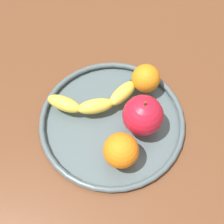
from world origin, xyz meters
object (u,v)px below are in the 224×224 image
object	(u,v)px
apple	(143,115)
orange_back_left	(121,150)
banana	(96,100)
orange_back_right	(146,78)
fruit_bowl	(112,121)

from	to	relation	value
apple	orange_back_left	xyz separation A→B (cm)	(-7.64, -3.75, -0.69)
banana	orange_back_right	world-z (taller)	orange_back_right
fruit_bowl	orange_back_left	distance (cm)	9.87
orange_back_right	orange_back_left	bearing A→B (deg)	-140.72
banana	apple	distance (cm)	11.20
orange_back_right	orange_back_left	size ratio (longest dim) A/B	0.90
banana	apple	world-z (taller)	apple
apple	orange_back_left	bearing A→B (deg)	-153.88
fruit_bowl	apple	size ratio (longest dim) A/B	3.44
fruit_bowl	apple	world-z (taller)	apple
fruit_bowl	apple	xyz separation A→B (cm)	(4.45, -4.51, 5.04)
banana	orange_back_right	xyz separation A→B (cm)	(11.66, -1.83, 1.55)
apple	orange_back_right	bearing A→B (deg)	50.56
fruit_bowl	banana	bearing A→B (deg)	100.42
banana	orange_back_right	distance (cm)	11.91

